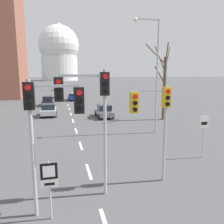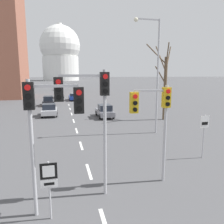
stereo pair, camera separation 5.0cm
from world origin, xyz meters
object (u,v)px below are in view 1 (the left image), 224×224
traffic_signal_near_left (48,114)px  route_sign_post (49,181)px  traffic_signal_centre_tall (90,102)px  sedan_distant_centre (59,94)px  sedan_far_left (48,101)px  sedan_far_right (49,110)px  street_lamp_right (153,66)px  traffic_signal_near_right (155,110)px  sedan_near_right (104,111)px  sedan_mid_centre (73,97)px  speed_limit_sign (204,129)px  sedan_near_left (57,88)px

traffic_signal_near_left → route_sign_post: bearing=-96.3°
traffic_signal_centre_tall → sedan_distant_centre: traffic_signal_centre_tall is taller
sedan_far_left → sedan_far_right: 9.83m
traffic_signal_near_left → route_sign_post: size_ratio=2.29×
traffic_signal_near_left → street_lamp_right: street_lamp_right is taller
traffic_signal_near_right → sedan_far_right: traffic_signal_near_right is taller
traffic_signal_centre_tall → sedan_distant_centre: 42.11m
traffic_signal_centre_tall → sedan_near_right: bearing=76.6°
sedan_mid_centre → sedan_far_right: 16.83m
traffic_signal_centre_tall → speed_limit_sign: traffic_signal_centre_tall is taller
speed_limit_sign → sedan_near_left: 64.71m
route_sign_post → sedan_far_left: bearing=92.8°
route_sign_post → sedan_far_right: route_sign_post is taller
sedan_mid_centre → sedan_distant_centre: 6.47m
traffic_signal_near_left → sedan_far_right: 20.91m
traffic_signal_near_right → sedan_far_left: 29.88m
traffic_signal_centre_tall → route_sign_post: (-1.68, -1.24, -2.65)m
sedan_near_left → sedan_mid_centre: bearing=-84.0°
speed_limit_sign → sedan_distant_centre: size_ratio=0.73×
speed_limit_sign → sedan_mid_centre: 33.95m
traffic_signal_centre_tall → sedan_near_right: traffic_signal_centre_tall is taller
sedan_far_right → traffic_signal_near_left: bearing=-87.3°
sedan_near_left → sedan_near_right: (5.89, -49.47, -0.05)m
sedan_near_right → sedan_mid_centre: size_ratio=0.93×
traffic_signal_centre_tall → sedan_near_left: bearing=91.5°
sedan_far_right → sedan_distant_centre: size_ratio=1.01×
traffic_signal_near_left → sedan_near_left: (-0.13, 67.63, -3.05)m
traffic_signal_centre_tall → traffic_signal_near_right: (3.14, 0.53, -0.54)m
traffic_signal_near_left → sedan_far_left: traffic_signal_near_left is taller
sedan_mid_centre → street_lamp_right: bearing=-78.8°
sedan_distant_centre → traffic_signal_near_right: bearing=-83.8°
traffic_signal_centre_tall → sedan_far_right: bearing=97.5°
traffic_signal_near_right → route_sign_post: bearing=-159.9°
sedan_distant_centre → speed_limit_sign: bearing=-77.3°
traffic_signal_centre_tall → sedan_near_right: size_ratio=1.32×
sedan_mid_centre → sedan_far_right: sedan_far_right is taller
route_sign_post → street_lamp_right: 14.06m
traffic_signal_near_right → street_lamp_right: 9.57m
route_sign_post → sedan_near_left: size_ratio=0.56×
traffic_signal_near_right → sedan_far_right: bearing=106.6°
sedan_mid_centre → sedan_far_right: bearing=-103.9°
sedan_far_left → sedan_distant_centre: sedan_distant_centre is taller
route_sign_post → sedan_far_left: size_ratio=0.52×
traffic_signal_centre_tall → route_sign_post: bearing=-143.6°
traffic_signal_near_left → sedan_near_right: size_ratio=1.23×
sedan_near_right → sedan_distant_centre: 25.25m
sedan_near_right → sedan_distant_centre: (-5.44, 24.66, 0.06)m
sedan_near_left → traffic_signal_centre_tall: bearing=-88.5°
speed_limit_sign → sedan_far_right: 19.86m
sedan_mid_centre → sedan_near_left: bearing=96.0°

